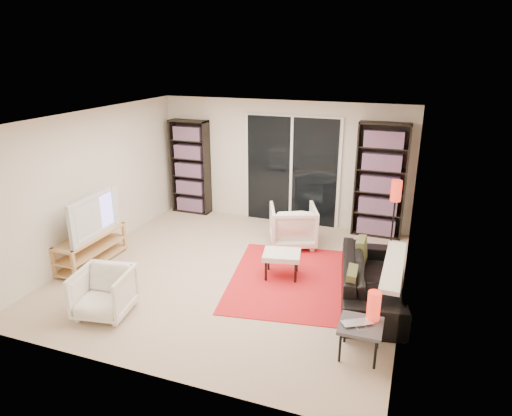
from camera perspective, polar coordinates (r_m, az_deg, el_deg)
The scene contains 20 objects.
floor at distance 7.20m, azimuth -2.72°, elevation -8.06°, with size 5.00×5.00×0.00m, color #C3AA8D.
wall_back at distance 9.00m, azimuth 3.33°, elevation 5.71°, with size 5.00×0.02×2.40m, color silver.
wall_front at distance 4.71m, azimuth -14.85°, elevation -7.91°, with size 5.00×0.02×2.40m, color silver.
wall_left at distance 8.01m, azimuth -19.63°, elevation 2.91°, with size 0.02×5.00×2.40m, color silver.
wall_right at distance 6.25m, azimuth 18.78°, elevation -1.44°, with size 0.02×5.00×2.40m, color silver.
ceiling at distance 6.46m, azimuth -3.05°, elevation 11.22°, with size 5.00×5.00×0.02m, color white.
sliding_door at distance 8.95m, azimuth 4.47°, elevation 4.62°, with size 1.92×0.08×2.16m.
bookshelf_left at distance 9.63m, azimuth -8.21°, elevation 5.07°, with size 0.80×0.30×1.95m.
bookshelf_right at distance 8.54m, azimuth 15.28°, elevation 3.28°, with size 0.90×0.30×2.10m.
tv_stand at distance 7.84m, azimuth -19.87°, elevation -4.75°, with size 0.43×1.33×0.50m.
tv at distance 7.63m, azimuth -20.24°, elevation -0.81°, with size 1.18×0.15×0.68m, color black.
rug at distance 7.00m, azimuth 4.18°, elevation -8.85°, with size 1.73×2.34×0.01m, color red.
sofa at distance 6.55m, azimuth 14.23°, elevation -8.70°, with size 2.03×0.79×0.59m, color black.
armchair_back at distance 8.05m, azimuth 4.64°, elevation -2.20°, with size 0.78×0.80×0.73m, color white.
armchair_front at distance 6.32m, azimuth -18.49°, elevation -9.99°, with size 0.67×0.69×0.63m, color white.
ottoman at distance 6.94m, azimuth 3.25°, elevation -5.99°, with size 0.64×0.56×0.40m.
side_table at distance 5.39m, azimuth 12.95°, elevation -14.39°, with size 0.49×0.49×0.40m.
laptop at distance 5.32m, azimuth 12.75°, elevation -14.14°, with size 0.35×0.22×0.03m, color silver.
table_lamp at distance 5.40m, azimuth 14.51°, elevation -11.74°, with size 0.15×0.15×0.34m, color red.
floor_lamp at distance 7.83m, azimuth 17.02°, elevation 1.08°, with size 0.19×0.19×1.29m.
Camera 1 is at (2.51, -5.89, 3.29)m, focal length 32.00 mm.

